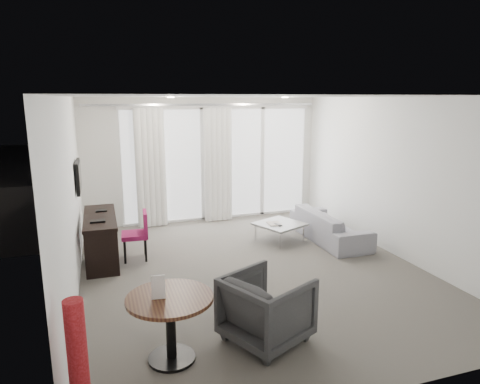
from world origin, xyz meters
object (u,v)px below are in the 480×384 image
object	(u,v)px
tub_armchair	(267,308)
sofa	(329,225)
desk_chair	(135,236)
rattan_chair_a	(230,186)
coffee_table	(279,232)
desk	(101,238)
red_lamp	(79,373)
round_table	(171,328)
rattan_chair_b	(279,187)

from	to	relation	value
tub_armchair	sofa	size ratio (longest dim) A/B	0.43
desk_chair	rattan_chair_a	size ratio (longest dim) A/B	0.93
coffee_table	desk	bearing A→B (deg)	179.27
coffee_table	sofa	distance (m)	0.94
coffee_table	red_lamp	bearing A→B (deg)	-130.43
desk_chair	red_lamp	bearing A→B (deg)	-97.01
tub_armchair	coffee_table	distance (m)	3.34
desk_chair	sofa	xyz separation A→B (m)	(3.50, -0.13, -0.12)
round_table	sofa	world-z (taller)	round_table
tub_armchair	rattan_chair_a	distance (m)	6.27
rattan_chair_b	red_lamp	bearing A→B (deg)	-105.92
tub_armchair	rattan_chair_a	world-z (taller)	rattan_chair_a
round_table	rattan_chair_b	size ratio (longest dim) A/B	1.14
tub_armchair	rattan_chair_a	xyz separation A→B (m)	(1.45, 6.10, 0.06)
desk	rattan_chair_b	distance (m)	5.20
red_lamp	tub_armchair	size ratio (longest dim) A/B	1.44
desk	round_table	world-z (taller)	desk
rattan_chair_b	round_table	bearing A→B (deg)	-104.26
tub_armchair	rattan_chair_b	size ratio (longest dim) A/B	1.08
coffee_table	round_table	bearing A→B (deg)	-129.43
sofa	rattan_chair_b	xyz separation A→B (m)	(0.33, 3.12, 0.10)
desk_chair	coffee_table	distance (m)	2.61
round_table	rattan_chair_a	distance (m)	6.62
coffee_table	rattan_chair_b	xyz separation A→B (m)	(1.23, 2.90, 0.21)
desk_chair	round_table	distance (m)	2.94
desk	sofa	xyz separation A→B (m)	(4.02, -0.26, -0.09)
red_lamp	tub_armchair	distance (m)	2.05
desk	sofa	distance (m)	4.03
desk_chair	sofa	size ratio (longest dim) A/B	0.42
desk	red_lamp	xyz separation A→B (m)	(-0.19, -3.91, 0.22)
round_table	red_lamp	world-z (taller)	red_lamp
desk	round_table	xyz separation A→B (m)	(0.62, -3.07, -0.03)
tub_armchair	rattan_chair_b	bearing A→B (deg)	-50.30
desk_chair	rattan_chair_a	xyz separation A→B (m)	(2.59, 3.19, 0.03)
desk_chair	sofa	bearing A→B (deg)	1.42
red_lamp	coffee_table	world-z (taller)	red_lamp
tub_armchair	rattan_chair_b	distance (m)	6.48
sofa	desk	bearing A→B (deg)	86.29
desk	rattan_chair_a	size ratio (longest dim) A/B	1.83
rattan_chair_a	rattan_chair_b	bearing A→B (deg)	0.54
red_lamp	sofa	size ratio (longest dim) A/B	0.62
rattan_chair_a	sofa	bearing A→B (deg)	-65.01
red_lamp	desk_chair	bearing A→B (deg)	79.46
desk_chair	rattan_chair_a	world-z (taller)	rattan_chair_a
sofa	rattan_chair_a	distance (m)	3.45
rattan_chair_b	desk_chair	bearing A→B (deg)	-124.12
desk_chair	coffee_table	xyz separation A→B (m)	(2.60, 0.09, -0.23)
desk_chair	red_lamp	world-z (taller)	red_lamp
desk_chair	round_table	bearing A→B (deg)	-84.41
sofa	rattan_chair_a	size ratio (longest dim) A/B	2.19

